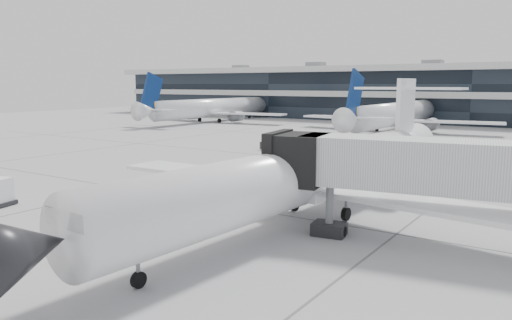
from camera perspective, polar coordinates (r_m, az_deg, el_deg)
The scene contains 8 objects.
ground at distance 30.94m, azimuth -2.19°, elevation -5.43°, with size 220.00×220.00×0.00m, color #949496.
terminal at distance 107.78m, azimuth 24.42°, elevation 6.58°, with size 170.00×22.00×10.00m, color black.
bg_jet_left at distance 101.31m, azimuth -4.63°, elevation 4.41°, with size 32.00×40.00×9.60m, color white, non-canonical shape.
bg_jet_center at distance 83.67m, azimuth 15.73°, elevation 3.21°, with size 32.00×40.00×9.60m, color white, non-canonical shape.
regional_jet at distance 27.65m, azimuth 5.98°, elevation -1.42°, with size 27.56×34.44×7.95m.
jet_bridge at distance 23.97m, azimuth 22.26°, elevation -0.92°, with size 16.29×5.61×5.24m.
traffic_cone at distance 42.71m, azimuth -1.36°, elevation -1.07°, with size 0.55×0.55×0.63m.
far_tug at distance 57.73m, azimuth 1.64°, elevation 1.76°, with size 1.91×2.33×1.28m.
Camera 1 is at (17.59, -24.30, 7.56)m, focal length 35.00 mm.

